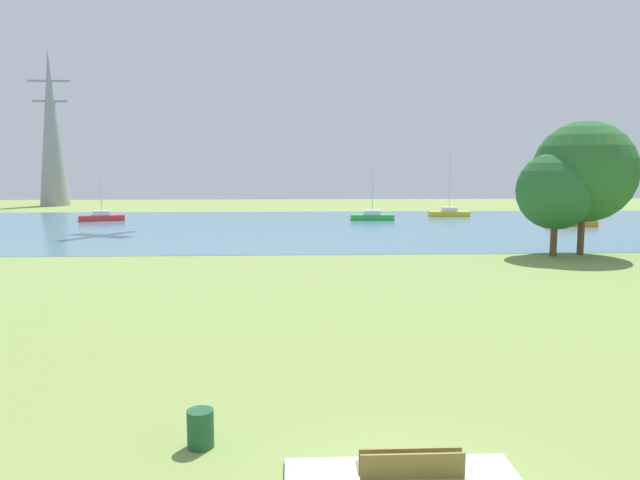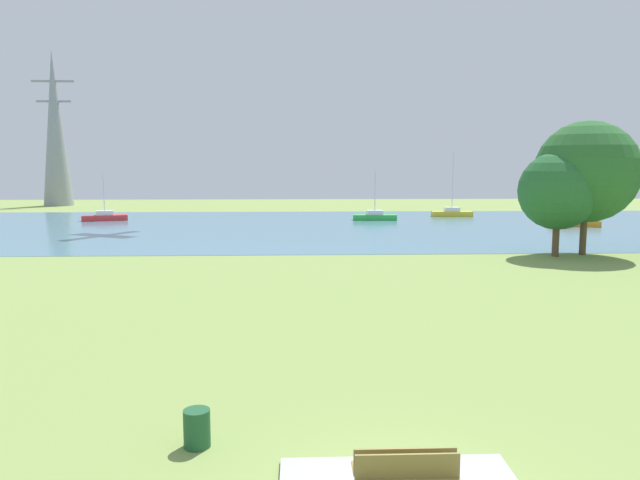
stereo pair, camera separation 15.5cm
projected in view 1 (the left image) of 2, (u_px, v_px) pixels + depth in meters
ground_plane at (331, 277)px, 32.18m from camera, size 160.00×160.00×0.00m
bench_facing_water at (408, 472)px, 10.58m from camera, size 1.80×0.48×0.89m
litter_bin at (200, 429)px, 12.48m from camera, size 0.56×0.56×0.80m
water_surface at (313, 226)px, 59.95m from camera, size 140.00×40.00×0.02m
sailboat_orange at (571, 222)px, 59.83m from camera, size 5.02×2.69×5.94m
sailboat_green at (372, 216)px, 66.82m from camera, size 4.86×1.70×5.47m
sailboat_red at (102, 217)px, 66.00m from camera, size 5.03×2.86×5.15m
sailboat_yellow at (449, 213)px, 72.02m from camera, size 4.87×1.73×7.68m
tree_east_near at (556, 191)px, 39.10m from camera, size 5.10×5.10×6.88m
tree_west_far at (584, 172)px, 39.69m from camera, size 6.74×6.74×8.92m
electricity_pylon at (52, 128)px, 91.22m from camera, size 6.40×4.40×23.61m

